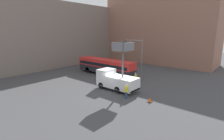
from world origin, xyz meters
TOP-DOWN VIEW (x-y plane):
  - ground_plane at (0.00, 0.00)m, footprint 120.00×120.00m
  - building_backdrop_far at (0.00, 23.93)m, footprint 44.00×10.00m
  - building_backdrop_side at (25.89, 5.54)m, footprint 10.00×28.00m
  - utility_truck at (0.57, -0.27)m, footprint 2.51×6.06m
  - city_bus at (6.08, 6.84)m, footprint 2.59×12.43m
  - traffic_light_pole at (7.80, 1.10)m, footprint 4.02×3.77m
  - road_worker_near_truck at (-1.32, -3.39)m, footprint 0.38×0.38m
  - road_worker_directing at (4.86, -0.73)m, footprint 0.38×0.38m
  - traffic_cone_near_truck at (-0.40, -6.19)m, footprint 0.54×0.54m

SIDE VIEW (x-z plane):
  - ground_plane at x=0.00m, z-range 0.00..0.00m
  - traffic_cone_near_truck at x=-0.40m, z-range -0.02..0.59m
  - road_worker_directing at x=4.86m, z-range -0.01..1.76m
  - road_worker_near_truck at x=-1.32m, z-range 0.01..1.94m
  - utility_truck at x=0.57m, z-range -1.84..4.94m
  - city_bus at x=6.08m, z-range 0.29..3.26m
  - traffic_light_pole at x=7.80m, z-range 1.22..8.21m
  - building_backdrop_far at x=0.00m, z-range 0.00..14.72m
  - building_backdrop_side at x=25.89m, z-range 0.00..16.75m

